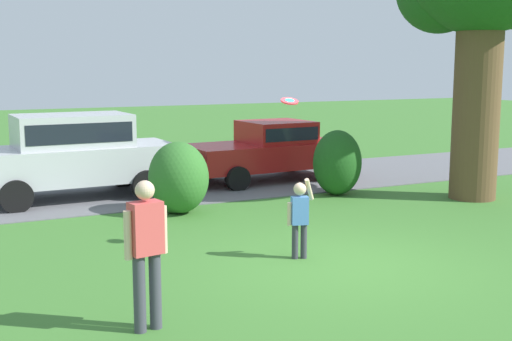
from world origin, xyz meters
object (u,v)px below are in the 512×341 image
object	(u,v)px
parked_suv	(73,152)
frisbee	(290,101)
child_thrower	(300,214)
adult_onlooker	(146,247)
parked_sedan	(269,148)

from	to	relation	value
parked_suv	frisbee	size ratio (longest dim) A/B	16.72
child_thrower	frisbee	size ratio (longest dim) A/B	4.53
adult_onlooker	parked_suv	bearing A→B (deg)	84.61
frisbee	child_thrower	bearing A→B (deg)	-97.54
child_thrower	adult_onlooker	world-z (taller)	adult_onlooker
parked_sedan	adult_onlooker	distance (m)	10.19
parked_sedan	adult_onlooker	xyz separation A→B (m)	(-5.85, -8.34, 0.13)
parked_sedan	frisbee	bearing A→B (deg)	-114.52
frisbee	parked_suv	bearing A→B (deg)	110.99
parked_suv	child_thrower	size ratio (longest dim) A/B	3.69
parked_suv	adult_onlooker	world-z (taller)	parked_suv
child_thrower	frisbee	xyz separation A→B (m)	(0.06, 0.46, 1.73)
parked_sedan	adult_onlooker	world-z (taller)	adult_onlooker
child_thrower	parked_sedan	bearing A→B (deg)	66.56
parked_sedan	parked_suv	distance (m)	5.09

